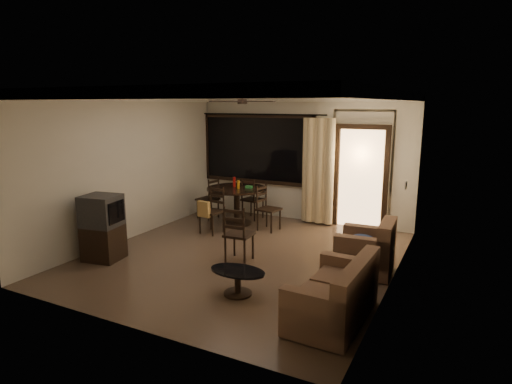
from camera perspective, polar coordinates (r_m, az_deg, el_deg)
The scene contains 12 objects.
ground at distance 7.57m, azimuth -1.71°, elevation -8.52°, with size 5.50×5.50×0.00m, color #7F6651.
room_shell at distance 8.52m, azimuth 7.53°, elevation 6.30°, with size 5.50×6.70×5.50m.
dining_table at distance 9.39m, azimuth -2.58°, elevation -0.47°, with size 1.30×1.30×1.03m.
dining_chair_west at distance 9.99m, azimuth -6.38°, elevation -1.89°, with size 0.47×0.47×0.95m.
dining_chair_east at distance 9.00m, azimuth 1.66°, elevation -3.34°, with size 0.47×0.47×0.95m.
dining_chair_south at distance 8.82m, azimuth -5.97°, elevation -3.55°, with size 0.47×0.52×0.95m.
dining_chair_north at distance 9.87m, azimuth -0.48°, elevation -1.98°, with size 0.47×0.47×0.95m.
tv_cabinet at distance 7.70m, azimuth -19.77°, elevation -4.48°, with size 0.67×0.62×1.12m.
sofa at distance 5.44m, azimuth 10.74°, elevation -13.58°, with size 0.82×1.47×0.77m.
armchair at distance 6.99m, azimuth 14.77°, elevation -7.65°, with size 0.87×0.87×0.83m.
coffee_table at distance 6.06m, azimuth -2.45°, elevation -11.41°, with size 0.81×0.49×0.36m.
side_chair at distance 7.26m, azimuth -2.30°, elevation -7.00°, with size 0.46×0.46×0.98m.
Camera 1 is at (3.42, -6.23, 2.61)m, focal length 30.00 mm.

